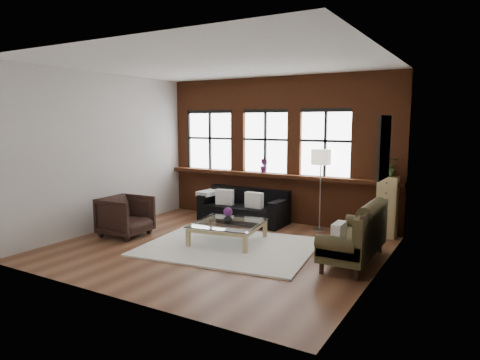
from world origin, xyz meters
The scene contains 26 objects.
floor centered at (0.00, 0.00, 0.00)m, with size 5.50×5.50×0.00m, color brown.
ceiling centered at (0.00, 0.00, 3.20)m, with size 5.50×5.50×0.00m, color white.
wall_back centered at (0.00, 2.50, 1.60)m, with size 5.50×5.50×0.00m, color beige.
wall_front centered at (0.00, -2.50, 1.60)m, with size 5.50×5.50×0.00m, color beige.
wall_left centered at (-2.75, 0.00, 1.60)m, with size 5.00×5.00×0.00m, color beige.
wall_right centered at (2.75, 0.00, 1.60)m, with size 5.00×5.00×0.00m, color beige.
brick_backwall centered at (0.00, 2.44, 1.60)m, with size 5.50×0.12×3.20m, color brown, non-canonical shape.
sill_ledge centered at (0.00, 2.35, 1.04)m, with size 5.50×0.30×0.08m, color brown.
window_left centered at (-1.80, 2.45, 1.75)m, with size 1.38×0.10×1.50m, color black, non-canonical shape.
window_mid centered at (-0.30, 2.45, 1.75)m, with size 1.38×0.10×1.50m, color black, non-canonical shape.
window_right centered at (1.10, 2.45, 1.75)m, with size 1.38×0.10×1.50m, color black, non-canonical shape.
wall_poster centered at (2.72, 0.30, 1.85)m, with size 0.05×0.74×0.94m, color black, non-canonical shape.
shag_rug centered at (0.17, 0.09, 0.02)m, with size 2.93×2.30×0.03m, color white.
dark_sofa centered at (-0.57, 1.90, 0.36)m, with size 1.97×0.80×0.71m, color black, non-canonical shape.
pillow_a centered at (-1.00, 1.80, 0.54)m, with size 0.40×0.14×0.34m, color white.
pillow_b centered at (-0.25, 1.80, 0.54)m, with size 0.40×0.14×0.34m, color white.
vintage_settee centered at (2.30, 0.40, 0.46)m, with size 0.77×1.74×0.93m, color #373019, non-canonical shape.
pillow_settee centered at (2.22, -0.13, 0.58)m, with size 0.14×0.38×0.34m, color white.
armchair centered at (-2.00, -0.25, 0.39)m, with size 0.84×0.86×0.78m, color black.
coffee_table centered at (0.00, 0.33, 0.19)m, with size 1.20×1.20×0.40m, color tan, non-canonical shape.
vase centered at (0.00, 0.33, 0.47)m, with size 0.16×0.16×0.16m, color #B2B2B2.
flowers centered at (0.00, 0.33, 0.59)m, with size 0.17×0.17×0.17m, color #5B2263.
drawer_chest centered at (2.44, 2.24, 0.59)m, with size 0.36×0.36×1.18m, color tan.
potted_plant_top centered at (2.44, 2.24, 1.36)m, with size 0.33×0.28×0.36m, color #2D5923.
floor_lamp centered at (1.13, 2.09, 0.91)m, with size 0.40×0.40×1.82m, color #A5A5A8, non-canonical shape.
sill_plant centered at (-0.28, 2.32, 1.24)m, with size 0.18×0.15×0.33m, color #5B2263.
Camera 1 is at (4.05, -6.19, 2.23)m, focal length 32.00 mm.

